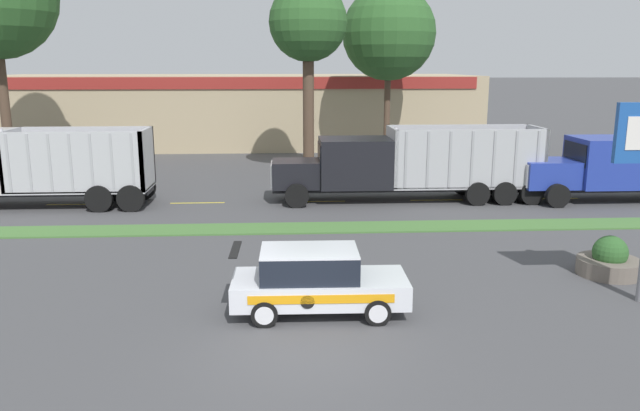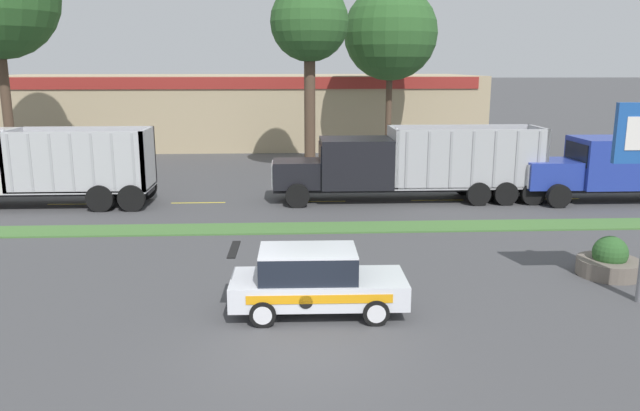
{
  "view_description": "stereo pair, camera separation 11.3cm",
  "coord_description": "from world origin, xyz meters",
  "px_view_note": "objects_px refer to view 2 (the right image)",
  "views": [
    {
      "loc": [
        -0.29,
        -12.28,
        6.0
      ],
      "look_at": [
        0.91,
        8.68,
        1.27
      ],
      "focal_mm": 35.0,
      "sensor_mm": 36.0,
      "label": 1
    },
    {
      "loc": [
        -0.17,
        -12.29,
        6.0
      ],
      "look_at": [
        0.91,
        8.68,
        1.27
      ],
      "focal_mm": 35.0,
      "sensor_mm": 36.0,
      "label": 2
    }
  ],
  "objects_px": {
    "dump_truck_trail": "(387,167)",
    "stone_planter": "(609,262)",
    "dump_truck_mid": "(631,167)",
    "rally_car": "(315,280)"
  },
  "relations": [
    {
      "from": "dump_truck_trail",
      "to": "stone_planter",
      "type": "relative_size",
      "value": 6.67
    },
    {
      "from": "dump_truck_mid",
      "to": "stone_planter",
      "type": "xyz_separation_m",
      "value": [
        -6.05,
        -9.97,
        -1.12
      ]
    },
    {
      "from": "dump_truck_mid",
      "to": "rally_car",
      "type": "height_order",
      "value": "dump_truck_mid"
    },
    {
      "from": "dump_truck_mid",
      "to": "dump_truck_trail",
      "type": "relative_size",
      "value": 0.99
    },
    {
      "from": "rally_car",
      "to": "dump_truck_mid",
      "type": "bearing_deg",
      "value": 39.89
    },
    {
      "from": "stone_planter",
      "to": "dump_truck_mid",
      "type": "bearing_deg",
      "value": 58.76
    },
    {
      "from": "dump_truck_mid",
      "to": "stone_planter",
      "type": "distance_m",
      "value": 11.71
    },
    {
      "from": "dump_truck_mid",
      "to": "stone_planter",
      "type": "height_order",
      "value": "dump_truck_mid"
    },
    {
      "from": "dump_truck_mid",
      "to": "dump_truck_trail",
      "type": "distance_m",
      "value": 10.97
    },
    {
      "from": "dump_truck_mid",
      "to": "rally_car",
      "type": "bearing_deg",
      "value": -140.11
    }
  ]
}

